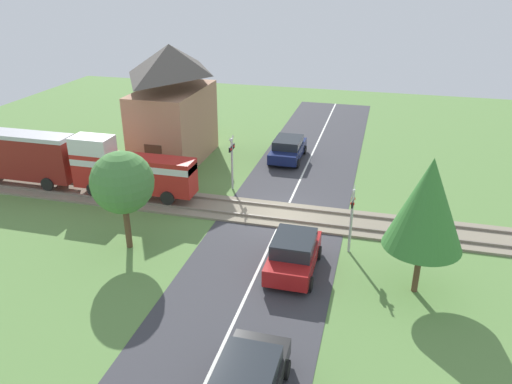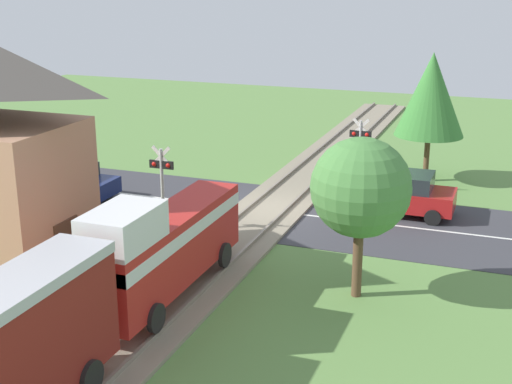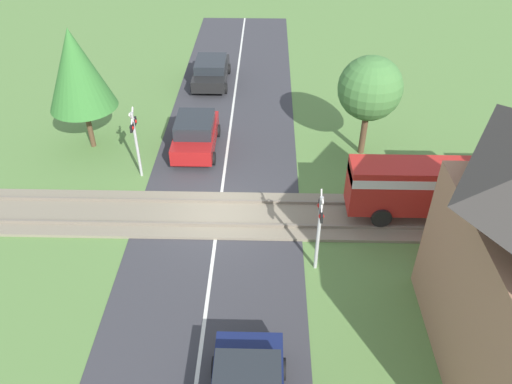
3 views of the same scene
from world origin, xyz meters
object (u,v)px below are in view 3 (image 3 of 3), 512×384
car_near_crossing (195,134)px  crossing_signal_east_approach (319,222)px  crossing_signal_west_approach (135,135)px  pedestrian_by_station (472,233)px  car_behind_queue (211,71)px

car_near_crossing → crossing_signal_east_approach: crossing_signal_east_approach is taller
crossing_signal_west_approach → pedestrian_by_station: 13.48m
car_near_crossing → crossing_signal_west_approach: size_ratio=1.20×
car_near_crossing → pedestrian_by_station: size_ratio=2.44×
car_near_crossing → crossing_signal_east_approach: 9.15m
car_behind_queue → crossing_signal_east_approach: size_ratio=1.31×
crossing_signal_east_approach → pedestrian_by_station: size_ratio=2.04×
crossing_signal_west_approach → pedestrian_by_station: bearing=71.6°
pedestrian_by_station → crossing_signal_east_approach: bearing=-78.6°
car_behind_queue → crossing_signal_east_approach: 15.76m
car_near_crossing → pedestrian_by_station: 12.39m
crossing_signal_west_approach → crossing_signal_east_approach: size_ratio=1.00×
crossing_signal_west_approach → crossing_signal_east_approach: bearing=53.1°
car_near_crossing → crossing_signal_east_approach: bearing=33.6°
car_behind_queue → crossing_signal_west_approach: size_ratio=1.31×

